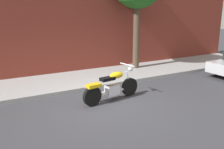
{
  "coord_description": "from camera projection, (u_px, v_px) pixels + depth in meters",
  "views": [
    {
      "loc": [
        -3.37,
        -6.38,
        2.86
      ],
      "look_at": [
        0.29,
        0.22,
        0.87
      ],
      "focal_mm": 39.46,
      "sensor_mm": 36.0,
      "label": 1
    }
  ],
  "objects": [
    {
      "name": "sidewalk",
      "position": [
        75.0,
        80.0,
        10.02
      ],
      "size": [
        20.48,
        2.56,
        0.14
      ],
      "primitive_type": "cube",
      "color": "#969696",
      "rests_on": "ground"
    },
    {
      "name": "motorcycle",
      "position": [
        112.0,
        87.0,
        7.91
      ],
      "size": [
        2.14,
        0.72,
        1.11
      ],
      "color": "black",
      "rests_on": "ground"
    },
    {
      "name": "ground_plane",
      "position": [
        107.0,
        104.0,
        7.7
      ],
      "size": [
        60.0,
        60.0,
        0.0
      ],
      "primitive_type": "plane",
      "color": "#38383D"
    }
  ]
}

